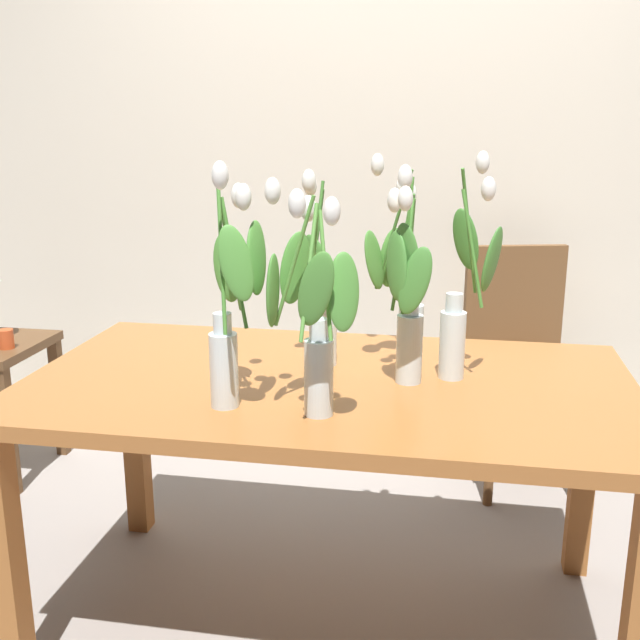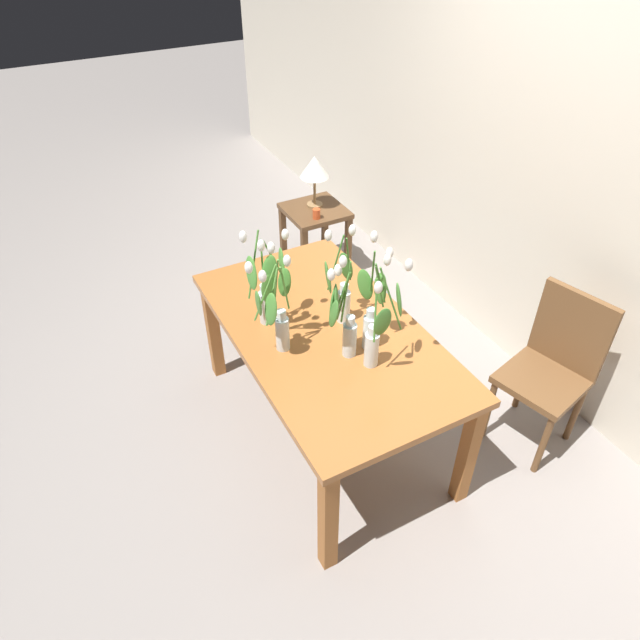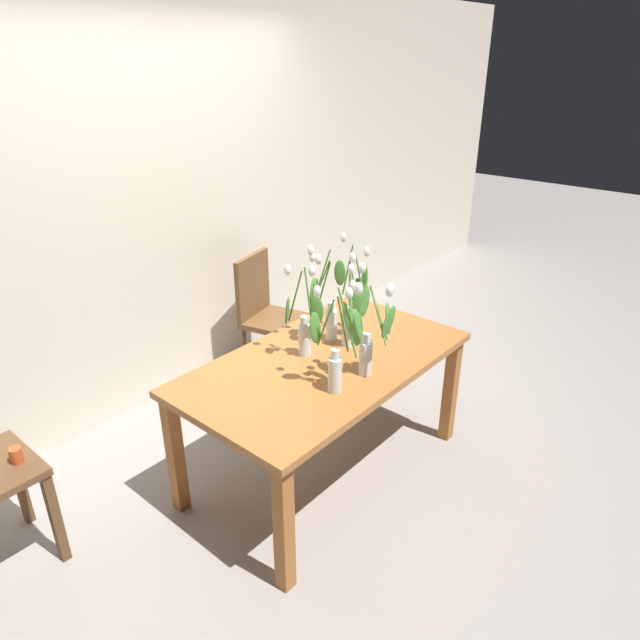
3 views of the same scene
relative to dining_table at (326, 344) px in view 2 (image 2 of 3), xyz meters
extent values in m
plane|color=gray|center=(0.00, 0.00, -0.65)|extent=(18.00, 18.00, 0.00)
cube|color=beige|center=(0.00, 1.45, 0.70)|extent=(9.00, 0.10, 2.70)
cube|color=#A3602D|center=(0.00, 0.00, 0.07)|extent=(1.60, 0.90, 0.04)
cube|color=#A3602D|center=(-0.74, -0.39, -0.30)|extent=(0.07, 0.07, 0.70)
cube|color=#A3602D|center=(0.74, -0.39, -0.30)|extent=(0.07, 0.07, 0.70)
cube|color=#A3602D|center=(-0.74, 0.39, -0.30)|extent=(0.07, 0.07, 0.70)
cube|color=#A3602D|center=(0.74, 0.39, -0.30)|extent=(0.07, 0.07, 0.70)
cylinder|color=silver|center=(0.21, 0.13, 0.18)|extent=(0.07, 0.07, 0.18)
cylinder|color=silver|center=(0.21, 0.13, 0.30)|extent=(0.04, 0.04, 0.05)
cylinder|color=silver|center=(0.21, 0.13, 0.15)|extent=(0.06, 0.06, 0.11)
cylinder|color=#3D752D|center=(0.15, 0.16, 0.47)|extent=(0.10, 0.06, 0.34)
ellipsoid|color=white|center=(0.10, 0.19, 0.64)|extent=(0.04, 0.04, 0.06)
ellipsoid|color=#4C8E38|center=(0.10, 0.15, 0.39)|extent=(0.08, 0.10, 0.18)
cylinder|color=#3D752D|center=(0.18, 0.18, 0.43)|extent=(0.04, 0.10, 0.27)
ellipsoid|color=white|center=(0.17, 0.23, 0.58)|extent=(0.04, 0.04, 0.06)
ellipsoid|color=#4C8E38|center=(0.14, 0.21, 0.38)|extent=(0.09, 0.05, 0.18)
cylinder|color=#3D752D|center=(0.20, 0.17, 0.43)|extent=(0.02, 0.08, 0.26)
ellipsoid|color=white|center=(0.19, 0.21, 0.56)|extent=(0.04, 0.04, 0.06)
ellipsoid|color=#4C8E38|center=(0.16, 0.21, 0.38)|extent=(0.07, 0.04, 0.17)
cylinder|color=silver|center=(0.21, 0.01, 0.18)|extent=(0.07, 0.07, 0.18)
cylinder|color=silver|center=(0.21, 0.01, 0.30)|extent=(0.04, 0.04, 0.05)
cylinder|color=silver|center=(0.21, 0.01, 0.15)|extent=(0.06, 0.06, 0.11)
cylinder|color=#478433|center=(0.20, -0.04, 0.43)|extent=(0.02, 0.09, 0.28)
ellipsoid|color=white|center=(0.20, -0.09, 0.58)|extent=(0.04, 0.04, 0.06)
ellipsoid|color=#427F33|center=(0.22, -0.09, 0.38)|extent=(0.11, 0.04, 0.18)
cylinder|color=#478433|center=(0.19, -0.02, 0.43)|extent=(0.05, 0.05, 0.27)
ellipsoid|color=white|center=(0.17, -0.04, 0.57)|extent=(0.04, 0.04, 0.06)
ellipsoid|color=#427F33|center=(0.18, -0.07, 0.41)|extent=(0.07, 0.09, 0.18)
cylinder|color=#478433|center=(0.20, -0.01, 0.46)|extent=(0.03, 0.04, 0.33)
ellipsoid|color=white|center=(0.19, -0.03, 0.62)|extent=(0.04, 0.04, 0.06)
ellipsoid|color=#427F33|center=(0.20, -0.06, 0.43)|extent=(0.09, 0.05, 0.18)
cylinder|color=silver|center=(-0.03, 0.12, 0.18)|extent=(0.07, 0.07, 0.18)
cylinder|color=silver|center=(-0.03, 0.12, 0.30)|extent=(0.04, 0.04, 0.05)
cylinder|color=silver|center=(-0.03, 0.12, 0.15)|extent=(0.06, 0.06, 0.11)
cylinder|color=#3D752D|center=(-0.06, 0.15, 0.44)|extent=(0.05, 0.07, 0.28)
ellipsoid|color=white|center=(-0.08, 0.18, 0.58)|extent=(0.04, 0.04, 0.06)
ellipsoid|color=#427F33|center=(-0.11, 0.17, 0.37)|extent=(0.08, 0.09, 0.18)
cylinder|color=#3D752D|center=(-0.05, 0.07, 0.45)|extent=(0.03, 0.08, 0.31)
ellipsoid|color=white|center=(-0.06, 0.04, 0.61)|extent=(0.04, 0.04, 0.06)
ellipsoid|color=#427F33|center=(-0.03, 0.03, 0.39)|extent=(0.12, 0.05, 0.18)
cylinder|color=silver|center=(-0.21, -0.24, 0.18)|extent=(0.07, 0.07, 0.18)
cylinder|color=silver|center=(-0.21, -0.24, 0.30)|extent=(0.04, 0.04, 0.05)
cylinder|color=silver|center=(-0.21, -0.24, 0.15)|extent=(0.06, 0.06, 0.11)
cylinder|color=#478433|center=(-0.20, -0.17, 0.44)|extent=(0.02, 0.11, 0.27)
ellipsoid|color=white|center=(-0.20, -0.12, 0.58)|extent=(0.04, 0.04, 0.06)
ellipsoid|color=#4C8E38|center=(-0.23, -0.13, 0.41)|extent=(0.09, 0.03, 0.18)
cylinder|color=#478433|center=(-0.19, -0.29, 0.47)|extent=(0.04, 0.10, 0.34)
ellipsoid|color=white|center=(-0.17, -0.34, 0.64)|extent=(0.04, 0.04, 0.06)
ellipsoid|color=#4C8E38|center=(-0.15, -0.32, 0.46)|extent=(0.11, 0.06, 0.18)
cylinder|color=#478433|center=(-0.17, -0.25, 0.44)|extent=(0.07, 0.03, 0.30)
ellipsoid|color=white|center=(-0.15, -0.27, 0.59)|extent=(0.04, 0.04, 0.06)
ellipsoid|color=#4C8E38|center=(-0.13, -0.24, 0.45)|extent=(0.05, 0.11, 0.18)
cylinder|color=silver|center=(0.02, -0.25, 0.18)|extent=(0.07, 0.07, 0.18)
cylinder|color=silver|center=(0.02, -0.25, 0.30)|extent=(0.04, 0.04, 0.05)
cylinder|color=silver|center=(0.02, -0.25, 0.15)|extent=(0.06, 0.06, 0.11)
cylinder|color=#56933D|center=(-0.04, -0.25, 0.45)|extent=(0.10, 0.02, 0.30)
ellipsoid|color=white|center=(-0.09, -0.24, 0.60)|extent=(0.04, 0.04, 0.06)
ellipsoid|color=#4C8E38|center=(-0.08, -0.27, 0.39)|extent=(0.03, 0.08, 0.17)
cylinder|color=#56933D|center=(0.04, -0.31, 0.43)|extent=(0.05, 0.09, 0.27)
ellipsoid|color=white|center=(0.06, -0.35, 0.57)|extent=(0.04, 0.04, 0.06)
ellipsoid|color=#4C8E38|center=(0.09, -0.33, 0.40)|extent=(0.08, 0.07, 0.17)
cylinder|color=#56933D|center=(0.01, -0.32, 0.44)|extent=(0.02, 0.12, 0.28)
ellipsoid|color=white|center=(0.00, -0.39, 0.59)|extent=(0.04, 0.04, 0.06)
ellipsoid|color=#4C8E38|center=(0.03, -0.37, 0.42)|extent=(0.11, 0.05, 0.18)
cylinder|color=#56933D|center=(0.00, -0.22, 0.43)|extent=(0.04, 0.06, 0.27)
ellipsoid|color=white|center=(-0.01, -0.20, 0.56)|extent=(0.04, 0.04, 0.06)
ellipsoid|color=#4C8E38|center=(-0.05, -0.20, 0.43)|extent=(0.09, 0.07, 0.18)
cylinder|color=silver|center=(0.32, 0.07, 0.18)|extent=(0.07, 0.07, 0.18)
cylinder|color=silver|center=(0.32, 0.07, 0.30)|extent=(0.04, 0.04, 0.05)
cylinder|color=silver|center=(0.32, 0.07, 0.15)|extent=(0.06, 0.06, 0.11)
cylinder|color=#478433|center=(0.35, 0.13, 0.47)|extent=(0.06, 0.11, 0.34)
ellipsoid|color=white|center=(0.38, 0.18, 0.65)|extent=(0.04, 0.04, 0.06)
ellipsoid|color=#427F33|center=(0.34, 0.18, 0.45)|extent=(0.11, 0.06, 0.18)
cylinder|color=#478433|center=(0.36, 0.05, 0.44)|extent=(0.07, 0.04, 0.30)
ellipsoid|color=white|center=(0.39, 0.03, 0.59)|extent=(0.04, 0.04, 0.06)
ellipsoid|color=#427F33|center=(0.41, 0.05, 0.42)|extent=(0.08, 0.08, 0.18)
cube|color=brown|center=(0.60, 0.99, -0.20)|extent=(0.49, 0.49, 0.04)
cylinder|color=brown|center=(0.81, 0.86, -0.43)|extent=(0.04, 0.04, 0.43)
cylinder|color=brown|center=(0.48, 0.78, -0.43)|extent=(0.04, 0.04, 0.43)
cylinder|color=brown|center=(0.73, 1.19, -0.43)|extent=(0.04, 0.04, 0.43)
cylinder|color=brown|center=(0.40, 1.11, -0.43)|extent=(0.04, 0.04, 0.43)
cube|color=brown|center=(0.56, 1.16, 0.05)|extent=(0.40, 0.13, 0.46)
cube|color=brown|center=(-1.52, 0.73, -0.12)|extent=(0.44, 0.44, 0.04)
cube|color=brown|center=(-1.71, 0.54, -0.39)|extent=(0.04, 0.04, 0.51)
cube|color=brown|center=(-1.33, 0.54, -0.39)|extent=(0.04, 0.04, 0.51)
cube|color=brown|center=(-1.71, 0.92, -0.39)|extent=(0.04, 0.04, 0.51)
cube|color=brown|center=(-1.33, 0.92, -0.39)|extent=(0.04, 0.04, 0.51)
cylinder|color=olive|center=(-1.56, 0.75, -0.09)|extent=(0.12, 0.12, 0.02)
cylinder|color=olive|center=(-1.56, 0.75, 0.03)|extent=(0.02, 0.02, 0.22)
cone|color=silver|center=(-1.56, 0.75, 0.22)|extent=(0.22, 0.22, 0.16)
cylinder|color=#CC4C23|center=(-1.38, 0.67, -0.06)|extent=(0.06, 0.06, 0.07)
camera|label=1|loc=(0.31, -1.86, 0.75)|focal=42.20mm
camera|label=2|loc=(1.99, -1.10, 1.97)|focal=32.39mm
camera|label=3|loc=(-2.05, -1.72, 1.59)|focal=31.93mm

